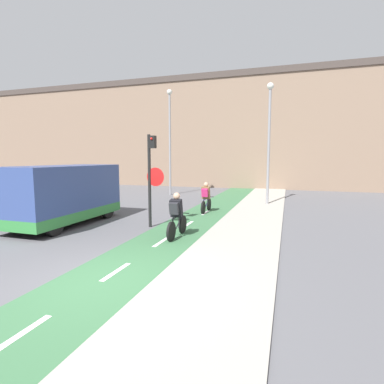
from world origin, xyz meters
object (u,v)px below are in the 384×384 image
street_lamp_sidewalk (269,131)px  cyclist_near (176,216)px  traffic_light_pole (151,171)px  street_lamp_far (170,132)px  van (64,196)px  cyclist_far (206,198)px

street_lamp_sidewalk → cyclist_near: (-2.27, -7.89, -3.26)m
traffic_light_pole → street_lamp_far: 9.96m
traffic_light_pole → van: (-3.34, -0.60, -0.97)m
traffic_light_pole → van: bearing=-169.8°
street_lamp_far → street_lamp_sidewalk: size_ratio=1.10×
street_lamp_far → street_lamp_sidewalk: (6.66, -2.45, -0.33)m
street_lamp_sidewalk → van: street_lamp_sidewalk is taller
street_lamp_sidewalk → cyclist_near: size_ratio=3.89×
traffic_light_pole → cyclist_near: 2.24m
cyclist_near → van: size_ratio=0.35×
street_lamp_sidewalk → street_lamp_far: bearing=159.8°
van → traffic_light_pole: bearing=10.2°
traffic_light_pole → street_lamp_sidewalk: bearing=61.7°
street_lamp_sidewalk → cyclist_near: street_lamp_sidewalk is taller
street_lamp_sidewalk → cyclist_far: (-2.55, -3.32, -3.27)m
street_lamp_sidewalk → van: size_ratio=1.38×
traffic_light_pole → van: 3.53m
van → street_lamp_far: bearing=88.0°
traffic_light_pole → cyclist_far: size_ratio=2.07×
street_lamp_far → van: (-0.34, -9.83, -3.19)m
street_lamp_sidewalk → cyclist_far: 5.31m
traffic_light_pole → cyclist_far: traffic_light_pole is taller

